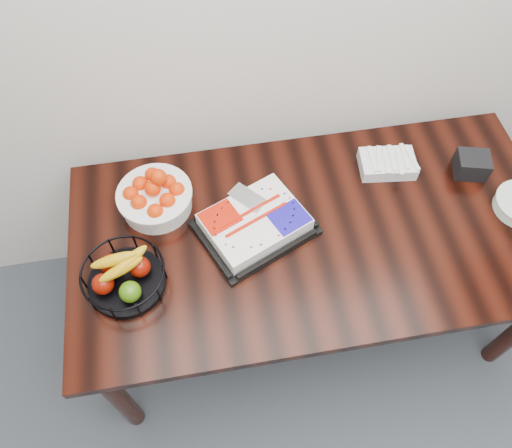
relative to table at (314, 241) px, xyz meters
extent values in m
cube|color=black|center=(0.00, 0.00, 0.07)|extent=(1.80, 0.90, 0.04)
cylinder|color=black|center=(-0.82, -0.37, -0.31)|extent=(0.07, 0.07, 0.71)
cylinder|color=black|center=(-0.82, 0.37, -0.31)|extent=(0.07, 0.07, 0.71)
cylinder|color=black|center=(0.82, 0.37, -0.31)|extent=(0.07, 0.07, 0.71)
cube|color=black|center=(-0.22, 0.04, 0.09)|extent=(0.48, 0.44, 0.02)
cube|color=white|center=(-0.22, 0.04, 0.13)|extent=(0.42, 0.37, 0.06)
cube|color=#B81503|center=(-0.33, 0.11, 0.17)|extent=(0.16, 0.15, 0.00)
cube|color=#180E9C|center=(-0.12, -0.03, 0.17)|extent=(0.16, 0.15, 0.00)
cube|color=silver|center=(-0.20, 0.13, 0.17)|extent=(0.14, 0.15, 0.00)
cylinder|color=white|center=(-0.57, 0.20, 0.13)|extent=(0.26, 0.26, 0.08)
cylinder|color=white|center=(-0.57, 0.20, 0.16)|extent=(0.28, 0.28, 0.01)
cylinder|color=black|center=(-0.69, -0.11, 0.10)|extent=(0.26, 0.26, 0.03)
torus|color=black|center=(-0.69, -0.11, 0.18)|extent=(0.28, 0.28, 0.01)
cube|color=silver|center=(0.34, 0.23, 0.11)|extent=(0.23, 0.16, 0.05)
cube|color=black|center=(0.66, 0.16, 0.13)|extent=(0.14, 0.13, 0.09)
camera|label=1|loc=(-0.38, -0.92, 1.64)|focal=35.00mm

